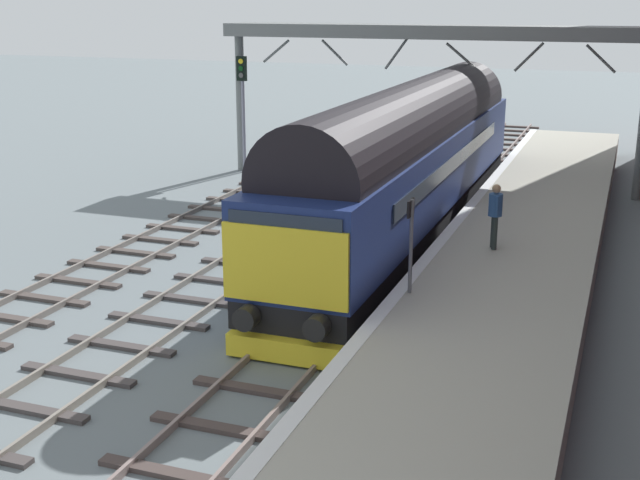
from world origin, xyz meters
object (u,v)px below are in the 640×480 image
(signal_post_near, at_px, (243,99))
(waiting_passenger, at_px, (495,210))
(platform_number_sign, at_px, (411,232))
(diesel_locomotive, at_px, (410,157))

(signal_post_near, distance_m, waiting_passenger, 16.52)
(platform_number_sign, bearing_deg, signal_post_near, 126.09)
(diesel_locomotive, xyz_separation_m, signal_post_near, (-9.02, 7.47, 0.56))
(platform_number_sign, relative_size, waiting_passenger, 1.24)
(platform_number_sign, bearing_deg, diesel_locomotive, 104.51)
(waiting_passenger, bearing_deg, diesel_locomotive, 21.49)
(diesel_locomotive, relative_size, signal_post_near, 4.18)
(signal_post_near, bearing_deg, platform_number_sign, -53.91)
(diesel_locomotive, relative_size, platform_number_sign, 9.82)
(diesel_locomotive, height_order, waiting_passenger, diesel_locomotive)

